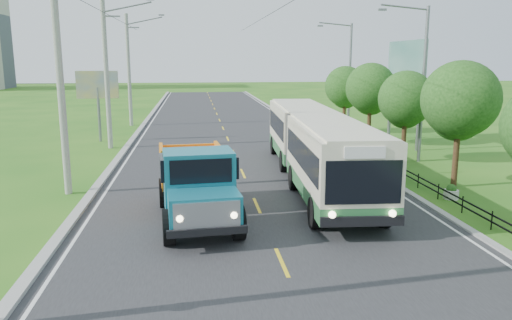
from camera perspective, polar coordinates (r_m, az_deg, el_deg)
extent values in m
plane|color=#246317|center=(15.38, 2.97, -11.64)|extent=(240.00, 240.00, 0.00)
cube|color=#28282B|center=(34.54, -2.81, 1.40)|extent=(14.00, 120.00, 0.02)
cube|color=#9E9E99|center=(34.76, -14.73, 1.21)|extent=(0.40, 120.00, 0.15)
cube|color=#9E9E99|center=(35.78, 8.69, 1.70)|extent=(0.30, 120.00, 0.10)
cube|color=silver|center=(34.70, -13.83, 1.15)|extent=(0.12, 120.00, 0.00)
cube|color=silver|center=(35.65, 7.91, 1.64)|extent=(0.12, 120.00, 0.00)
cube|color=yellow|center=(15.37, 2.97, -11.57)|extent=(0.12, 2.20, 0.00)
cube|color=black|center=(30.38, 13.30, 0.27)|extent=(0.04, 40.00, 0.60)
cylinder|color=gray|center=(23.66, -21.46, 8.18)|extent=(0.32, 0.32, 10.00)
cylinder|color=gray|center=(35.41, -16.72, 9.31)|extent=(0.32, 0.32, 10.00)
cube|color=slate|center=(35.43, -16.25, 15.50)|extent=(1.20, 0.10, 0.10)
cylinder|color=gray|center=(47.29, -14.33, 9.86)|extent=(0.32, 0.32, 10.00)
cube|color=slate|center=(47.30, -13.95, 14.49)|extent=(1.20, 0.10, 0.10)
cube|color=slate|center=(47.16, -10.75, 15.97)|extent=(0.50, 0.18, 0.12)
cylinder|color=#382314|center=(25.52, 21.89, 0.81)|extent=(0.28, 0.28, 3.36)
sphere|color=#184112|center=(25.21, 22.32, 6.44)|extent=(3.60, 3.60, 3.60)
sphere|color=#184112|center=(25.81, 22.05, 4.95)|extent=(2.64, 2.64, 2.64)
cylinder|color=#382314|center=(30.85, 16.54, 2.56)|extent=(0.28, 0.28, 3.02)
sphere|color=#184112|center=(30.60, 16.78, 6.76)|extent=(3.24, 3.24, 3.24)
sphere|color=#184112|center=(31.19, 16.68, 5.65)|extent=(2.38, 2.38, 2.38)
cylinder|color=#382314|center=(36.36, 12.80, 4.21)|extent=(0.28, 0.28, 3.25)
sphere|color=#184112|center=(36.14, 12.97, 8.04)|extent=(3.48, 3.48, 3.48)
sphere|color=#184112|center=(36.73, 12.95, 7.00)|extent=(2.55, 2.55, 2.55)
cylinder|color=#382314|center=(42.02, 10.03, 5.15)|extent=(0.28, 0.28, 3.08)
sphere|color=#184112|center=(41.84, 10.14, 8.29)|extent=(3.30, 3.30, 3.30)
sphere|color=#184112|center=(42.41, 10.17, 7.44)|extent=(2.42, 2.42, 2.42)
cylinder|color=slate|center=(30.97, 18.57, 8.04)|extent=(0.20, 0.20, 9.00)
cylinder|color=slate|center=(30.50, 16.64, 16.40)|extent=(2.80, 0.10, 0.34)
cube|color=slate|center=(30.00, 14.25, 16.32)|extent=(0.45, 0.16, 0.12)
cylinder|color=slate|center=(44.01, 10.66, 9.27)|extent=(0.20, 0.20, 9.00)
cylinder|color=slate|center=(43.68, 9.07, 15.08)|extent=(2.80, 0.10, 0.34)
cube|color=slate|center=(43.33, 7.35, 14.96)|extent=(0.45, 0.16, 0.12)
cylinder|color=silver|center=(23.55, 21.39, -3.69)|extent=(0.64, 0.64, 0.40)
sphere|color=#184112|center=(23.49, 21.44, -3.10)|extent=(0.44, 0.44, 0.44)
cylinder|color=silver|center=(30.62, 14.34, 0.12)|extent=(0.64, 0.64, 0.40)
sphere|color=#184112|center=(30.57, 14.36, 0.58)|extent=(0.44, 0.44, 0.44)
cylinder|color=silver|center=(38.05, 9.99, 2.47)|extent=(0.64, 0.64, 0.40)
sphere|color=#184112|center=(38.02, 10.00, 2.84)|extent=(0.44, 0.44, 0.44)
cylinder|color=slate|center=(38.77, -17.50, 4.96)|extent=(0.20, 0.20, 4.00)
cube|color=yellow|center=(38.60, -17.70, 8.20)|extent=(3.00, 0.15, 2.00)
cylinder|color=slate|center=(34.92, 18.13, 5.09)|extent=(0.24, 0.24, 5.00)
cylinder|color=slate|center=(39.48, 15.06, 5.93)|extent=(0.24, 0.24, 5.00)
cube|color=#144C47|center=(37.02, 16.80, 10.62)|extent=(0.20, 6.00, 3.00)
cube|color=#2C6E3A|center=(20.85, 8.88, -2.95)|extent=(3.28, 8.56, 0.62)
cube|color=beige|center=(20.55, 9.00, 0.81)|extent=(3.28, 8.56, 2.17)
cube|color=black|center=(20.55, 9.00, 0.84)|extent=(3.28, 7.89, 1.07)
cube|color=#2C6E3A|center=(29.75, 5.00, 1.47)|extent=(3.24, 8.00, 0.62)
cube|color=beige|center=(29.54, 5.05, 4.12)|extent=(3.24, 8.00, 2.17)
cube|color=black|center=(29.54, 5.05, 4.15)|extent=(3.25, 7.33, 1.07)
cube|color=#4C4C4C|center=(25.21, 6.60, 2.12)|extent=(2.70, 1.27, 2.67)
cube|color=black|center=(16.59, 12.20, -2.52)|extent=(2.52, 0.21, 1.46)
cylinder|color=black|center=(18.20, 6.76, -6.04)|extent=(0.42, 1.19, 1.17)
cylinder|color=black|center=(18.82, 14.40, -5.74)|extent=(0.42, 1.19, 1.17)
cylinder|color=black|center=(23.43, 4.31, -2.02)|extent=(0.42, 1.19, 1.17)
cylinder|color=black|center=(23.92, 10.33, -1.90)|extent=(0.42, 1.19, 1.17)
cylinder|color=black|center=(27.12, 3.17, -0.15)|extent=(0.42, 1.19, 1.17)
cylinder|color=black|center=(27.55, 8.42, -0.07)|extent=(0.42, 1.19, 1.17)
cylinder|color=black|center=(32.16, 2.05, 1.70)|extent=(0.42, 1.19, 1.17)
cylinder|color=black|center=(32.52, 6.51, 1.74)|extent=(0.42, 1.19, 1.17)
cube|color=#156C80|center=(16.47, -5.94, -5.61)|extent=(2.45, 1.74, 1.10)
cube|color=#156C80|center=(17.91, -6.56, -2.40)|extent=(2.57, 1.97, 2.21)
cube|color=black|center=(17.79, -6.60, -0.67)|extent=(2.79, 1.67, 0.77)
cube|color=black|center=(19.03, -6.76, -4.84)|extent=(1.69, 6.69, 0.28)
cube|color=orange|center=(20.58, -7.34, -0.44)|extent=(2.82, 3.52, 1.43)
cylinder|color=black|center=(16.79, -9.95, -7.57)|extent=(0.49, 1.24, 1.21)
cylinder|color=black|center=(17.01, -2.07, -7.14)|extent=(0.49, 1.24, 1.21)
cylinder|color=black|center=(21.01, -10.46, -3.70)|extent=(0.49, 1.24, 1.21)
cylinder|color=black|center=(21.19, -4.18, -3.40)|extent=(0.49, 1.24, 1.21)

